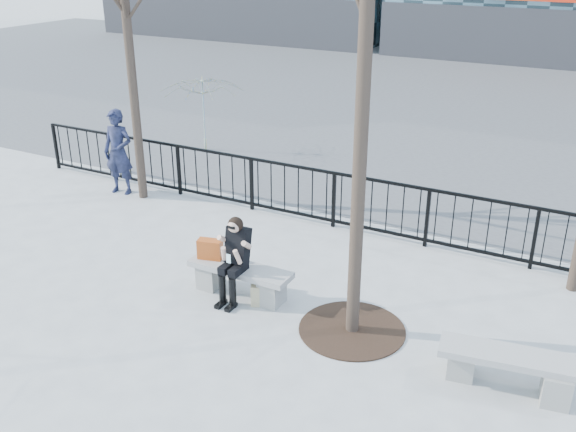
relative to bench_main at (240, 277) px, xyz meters
The scene contains 11 objects.
ground 0.30m from the bench_main, ahead, with size 120.00×120.00×0.00m, color gray.
street_surface 15.00m from the bench_main, 90.00° to the left, with size 60.00×23.00×0.01m, color #474747.
railing 3.01m from the bench_main, 90.00° to the left, with size 14.00×0.06×1.10m.
tree_grate 1.92m from the bench_main, ahead, with size 1.50×1.50×0.02m, color black.
bench_main is the anchor object (origin of this frame).
bench_second 4.06m from the bench_main, ahead, with size 1.67×0.47×0.50m.
seated_woman 0.40m from the bench_main, 90.00° to the right, with size 0.50×0.64×1.34m.
handbag 0.65m from the bench_main, behind, with size 0.38×0.18×0.31m, color #B54816.
shopping_bag 0.49m from the bench_main, 13.91° to the right, with size 0.35×0.13×0.33m, color #C0B688.
standing_man 5.25m from the bench_main, 151.35° to the left, with size 0.67×0.44×1.82m, color black.
vendor_umbrella 7.51m from the bench_main, 129.07° to the left, with size 2.09×2.13×1.91m, color yellow.
Camera 1 is at (4.70, -7.25, 5.05)m, focal length 40.00 mm.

